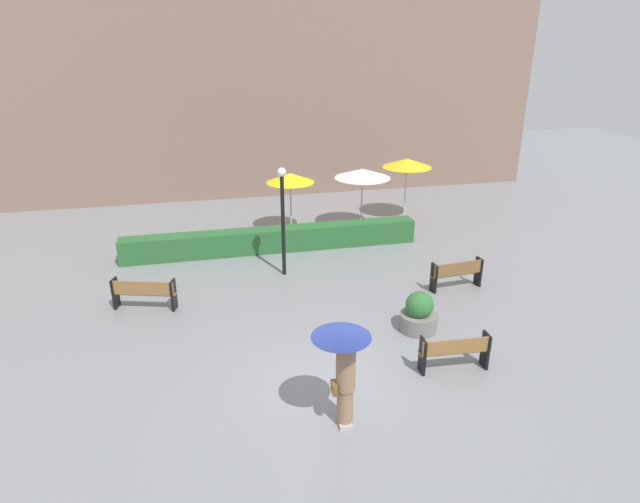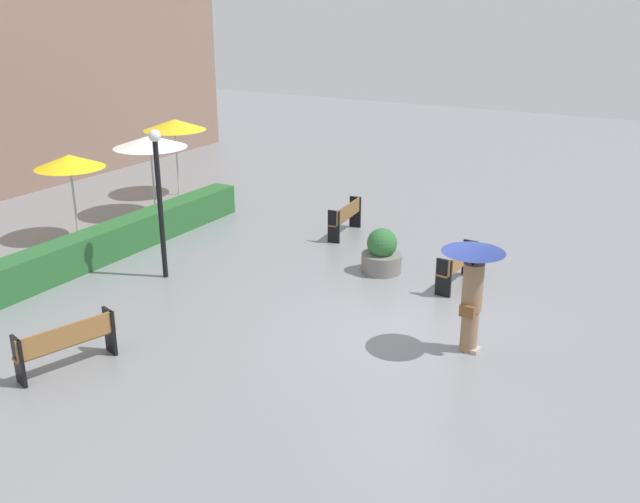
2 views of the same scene
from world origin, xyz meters
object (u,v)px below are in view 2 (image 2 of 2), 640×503
bench_far_left (67,342)px  pedestrian_with_umbrella (472,278)px  bench_near_right (459,264)px  patio_umbrella_yellow (69,162)px  patio_umbrella_yellow_far (175,125)px  lamp_post (159,188)px  bench_far_right (346,216)px  planter_pot (382,254)px  patio_umbrella_white (150,142)px

bench_far_left → pedestrian_with_umbrella: size_ratio=0.84×
bench_near_right → patio_umbrella_yellow: size_ratio=0.70×
bench_far_left → patio_umbrella_yellow_far: (10.07, 6.06, 1.82)m
bench_near_right → bench_far_left: size_ratio=0.92×
lamp_post → bench_near_right: bearing=-64.7°
patio_umbrella_yellow_far → lamp_post: bearing=-142.0°
pedestrian_with_umbrella → bench_far_right: bearing=46.1°
planter_pot → patio_umbrella_yellow: (-1.90, 8.22, 1.70)m
pedestrian_with_umbrella → patio_umbrella_yellow_far: size_ratio=0.85×
pedestrian_with_umbrella → patio_umbrella_white: bearing=71.2°
planter_pot → lamp_post: 5.42m
bench_far_left → patio_umbrella_white: 9.57m
bench_near_right → patio_umbrella_yellow_far: size_ratio=0.65×
bench_near_right → planter_pot: planter_pot is taller
planter_pot → bench_far_left: bearing=158.2°
planter_pot → patio_umbrella_white: bearing=83.8°
bench_far_left → planter_pot: bearing=-21.8°
bench_near_right → planter_pot: 1.89m
bench_far_right → bench_far_left: size_ratio=0.93×
pedestrian_with_umbrella → lamp_post: 7.44m
bench_far_left → patio_umbrella_yellow_far: 11.89m
bench_far_right → pedestrian_with_umbrella: (-4.97, -5.17, 0.93)m
bench_near_right → lamp_post: 7.03m
bench_far_left → pedestrian_with_umbrella: bearing=-55.0°
bench_near_right → patio_umbrella_white: patio_umbrella_white is taller
planter_pot → patio_umbrella_yellow: bearing=103.0°
planter_pot → lamp_post: lamp_post is taller
planter_pot → bench_far_right: bearing=44.6°
bench_near_right → pedestrian_with_umbrella: 3.36m
patio_umbrella_white → patio_umbrella_yellow_far: size_ratio=0.96×
bench_far_left → patio_umbrella_yellow_far: patio_umbrella_yellow_far is taller
bench_far_right → bench_near_right: bearing=-116.8°
planter_pot → patio_umbrella_yellow: 8.61m
bench_far_left → lamp_post: bearing=19.4°
bench_far_left → lamp_post: lamp_post is taller
bench_far_right → patio_umbrella_white: 6.24m
patio_umbrella_yellow_far → bench_far_left: bearing=-149.0°
bench_far_left → bench_near_right: bearing=-33.4°
bench_near_right → planter_pot: size_ratio=1.52×
pedestrian_with_umbrella → patio_umbrella_yellow: 11.39m
bench_far_right → bench_near_right: size_ratio=1.01×
bench_near_right → patio_umbrella_yellow_far: bearing=74.7°
planter_pot → patio_umbrella_white: 8.18m
patio_umbrella_yellow → patio_umbrella_white: patio_umbrella_white is taller
planter_pot → patio_umbrella_yellow_far: (3.04, 8.87, 1.89)m
bench_far_left → planter_pot: planter_pot is taller
planter_pot → patio_umbrella_yellow_far: 9.56m
patio_umbrella_yellow → patio_umbrella_yellow_far: (4.94, 0.65, 0.19)m
lamp_post → patio_umbrella_yellow_far: 7.44m
bench_far_right → bench_near_right: (-1.99, -3.94, -0.02)m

